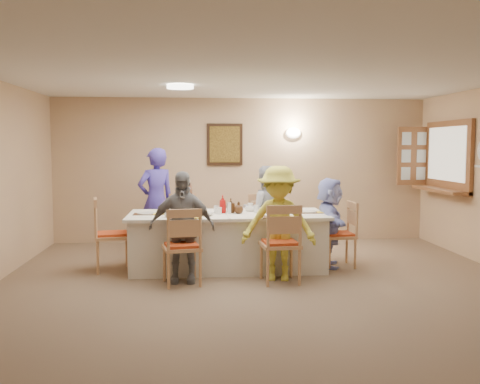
{
  "coord_description": "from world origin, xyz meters",
  "views": [
    {
      "loc": [
        -0.79,
        -5.82,
        1.68
      ],
      "look_at": [
        -0.2,
        1.4,
        1.05
      ],
      "focal_mm": 40.0,
      "sensor_mm": 36.0,
      "label": 1
    }
  ],
  "objects": [
    {
      "name": "ground",
      "position": [
        0.0,
        0.0,
        0.0
      ],
      "size": [
        7.0,
        7.0,
        0.0
      ],
      "primitive_type": "plane",
      "color": "#7A634E"
    },
    {
      "name": "room_walls",
      "position": [
        0.0,
        0.0,
        1.51
      ],
      "size": [
        7.0,
        7.0,
        7.0
      ],
      "color": "tan",
      "rests_on": "ground"
    },
    {
      "name": "wall_picture",
      "position": [
        -0.3,
        3.46,
        1.7
      ],
      "size": [
        0.62,
        0.05,
        0.72
      ],
      "color": "black",
      "rests_on": "room_walls"
    },
    {
      "name": "wall_sconce",
      "position": [
        0.9,
        3.44,
        1.9
      ],
      "size": [
        0.26,
        0.09,
        0.18
      ],
      "primitive_type": "ellipsoid",
      "color": "white",
      "rests_on": "room_walls"
    },
    {
      "name": "ceiling_light",
      "position": [
        -1.0,
        1.5,
        2.47
      ],
      "size": [
        0.36,
        0.36,
        0.05
      ],
      "primitive_type": "cylinder",
      "color": "white",
      "rests_on": "room_walls"
    },
    {
      "name": "serving_hatch",
      "position": [
        3.21,
        2.4,
        1.5
      ],
      "size": [
        0.06,
        1.5,
        1.15
      ],
      "primitive_type": "cube",
      "color": "#9B6038",
      "rests_on": "room_walls"
    },
    {
      "name": "hatch_sill",
      "position": [
        3.09,
        2.4,
        0.97
      ],
      "size": [
        0.3,
        1.5,
        0.05
      ],
      "primitive_type": "cube",
      "color": "#9B6038",
      "rests_on": "room_walls"
    },
    {
      "name": "shutter_door",
      "position": [
        2.95,
        3.16,
        1.5
      ],
      "size": [
        0.55,
        0.04,
        1.0
      ],
      "primitive_type": "cube",
      "color": "#9B6038",
      "rests_on": "room_walls"
    },
    {
      "name": "dining_table",
      "position": [
        -0.37,
        1.39,
        0.38
      ],
      "size": [
        2.68,
        1.13,
        0.76
      ],
      "primitive_type": "cube",
      "color": "white",
      "rests_on": "ground"
    },
    {
      "name": "chair_back_left",
      "position": [
        -0.97,
        2.19,
        0.48
      ],
      "size": [
        0.52,
        0.52,
        0.96
      ],
      "primitive_type": null,
      "rotation": [
        0.0,
        0.0,
        0.15
      ],
      "color": "tan",
      "rests_on": "ground"
    },
    {
      "name": "chair_back_right",
      "position": [
        0.23,
        2.19,
        0.47
      ],
      "size": [
        0.48,
        0.48,
        0.94
      ],
      "primitive_type": null,
      "rotation": [
        0.0,
        0.0,
        0.07
      ],
      "color": "tan",
      "rests_on": "ground"
    },
    {
      "name": "chair_front_left",
      "position": [
        -0.97,
        0.59,
        0.48
      ],
      "size": [
        0.53,
        0.53,
        0.95
      ],
      "primitive_type": null,
      "rotation": [
        0.0,
        0.0,
        3.33
      ],
      "color": "tan",
      "rests_on": "ground"
    },
    {
      "name": "chair_front_right",
      "position": [
        0.23,
        0.59,
        0.49
      ],
      "size": [
        0.51,
        0.51,
        0.99
      ],
      "primitive_type": null,
      "rotation": [
        0.0,
        0.0,
        3.22
      ],
      "color": "tan",
      "rests_on": "ground"
    },
    {
      "name": "chair_left_end",
      "position": [
        -1.92,
        1.39,
        0.5
      ],
      "size": [
        0.55,
        0.55,
        0.99
      ],
      "primitive_type": null,
      "rotation": [
        0.0,
        0.0,
        1.75
      ],
      "color": "tan",
      "rests_on": "ground"
    },
    {
      "name": "chair_right_end",
      "position": [
        1.18,
        1.39,
        0.45
      ],
      "size": [
        0.45,
        0.45,
        0.91
      ],
      "primitive_type": null,
      "rotation": [
        0.0,
        0.0,
        -1.53
      ],
      "color": "tan",
      "rests_on": "ground"
    },
    {
      "name": "diner_back_left",
      "position": [
        -0.97,
        2.07,
        0.58
      ],
      "size": [
        0.64,
        0.48,
        1.15
      ],
      "primitive_type": "imported",
      "rotation": [
        0.0,
        0.0,
        3.04
      ],
      "color": "brown",
      "rests_on": "ground"
    },
    {
      "name": "diner_back_right",
      "position": [
        0.23,
        2.07,
        0.69
      ],
      "size": [
        0.69,
        0.55,
        1.38
      ],
      "primitive_type": "imported",
      "rotation": [
        0.0,
        0.0,
        3.16
      ],
      "color": "#989BA9",
      "rests_on": "ground"
    },
    {
      "name": "diner_front_left",
      "position": [
        -0.97,
        0.71,
        0.69
      ],
      "size": [
        0.84,
        0.42,
        1.37
      ],
      "primitive_type": "imported",
      "rotation": [
        0.0,
        0.0,
        -0.06
      ],
      "color": "gray",
      "rests_on": "ground"
    },
    {
      "name": "diner_front_right",
      "position": [
        0.23,
        0.71,
        0.72
      ],
      "size": [
        1.12,
        0.88,
        1.43
      ],
      "primitive_type": "imported",
      "rotation": [
        0.0,
        0.0,
        -0.19
      ],
      "color": "#DFD945",
      "rests_on": "ground"
    },
    {
      "name": "diner_right_end",
      "position": [
        1.05,
        1.39,
        0.62
      ],
      "size": [
        1.29,
        0.81,
        1.24
      ],
      "primitive_type": "imported",
      "rotation": [
        0.0,
        0.0,
        1.37
      ],
      "color": "#A9B4FF",
      "rests_on": "ground"
    },
    {
      "name": "caregiver",
      "position": [
        -1.42,
        2.54,
        0.82
      ],
      "size": [
        0.93,
        0.9,
        1.64
      ],
      "primitive_type": "imported",
      "rotation": [
        0.0,
        0.0,
        3.65
      ],
      "color": "#4437AB",
      "rests_on": "ground"
    },
    {
      "name": "placemat_fl",
      "position": [
        -0.97,
        0.97,
        0.76
      ],
      "size": [
        0.38,
        0.28,
        0.01
      ],
      "primitive_type": "cube",
      "color": "#472B19",
      "rests_on": "dining_table"
    },
    {
      "name": "plate_fl",
      "position": [
        -0.97,
        0.97,
        0.77
      ],
      "size": [
        0.24,
        0.24,
        0.02
      ],
      "primitive_type": "cylinder",
      "color": "white",
      "rests_on": "dining_table"
    },
    {
      "name": "napkin_fl",
      "position": [
        -0.79,
        0.92,
        0.77
      ],
      "size": [
        0.15,
        0.15,
        0.01
      ],
      "primitive_type": "cube",
      "color": "yellow",
      "rests_on": "dining_table"
    },
    {
      "name": "placemat_fr",
      "position": [
        0.23,
        0.97,
        0.76
      ],
      "size": [
        0.37,
        0.27,
        0.01
      ],
      "primitive_type": "cube",
      "color": "#472B19",
      "rests_on": "dining_table"
    },
    {
      "name": "plate_fr",
      "position": [
        0.23,
        0.97,
        0.77
      ],
      "size": [
        0.25,
        0.25,
        0.02
      ],
      "primitive_type": "cylinder",
      "color": "white",
      "rests_on": "dining_table"
    },
    {
      "name": "napkin_fr",
      "position": [
        0.41,
        0.92,
        0.77
      ],
      "size": [
        0.15,
        0.15,
        0.01
      ],
      "primitive_type": "cube",
      "color": "yellow",
      "rests_on": "dining_table"
    },
    {
      "name": "placemat_bl",
      "position": [
        -0.97,
        1.81,
        0.76
      ],
      "size": [
        0.34,
        0.25,
        0.01
      ],
      "primitive_type": "cube",
      "color": "#472B19",
      "rests_on": "dining_table"
    },
    {
      "name": "plate_bl",
      "position": [
        -0.97,
        1.81,
        0.77
      ],
      "size": [
        0.23,
        0.23,
        0.01
      ],
      "primitive_type": "cylinder",
      "color": "white",
      "rests_on": "dining_table"
    },
    {
      "name": "napkin_bl",
      "position": [
        -0.79,
        1.76,
        0.77
      ],
      "size": [
        0.15,
        0.15,
        0.01
      ],
      "primitive_type": "cube",
      "color": "yellow",
      "rests_on": "dining_table"
    },
    {
      "name": "placemat_br",
      "position": [
        0.23,
        1.81,
        0.76
      ],
      "size": [
        0.33,
        0.25,
        0.01
      ],
      "primitive_type": "cube",
      "color": "#472B19",
      "rests_on": "dining_table"
    },
    {
      "name": "plate_br",
      "position": [
        0.23,
        1.81,
        0.77
      ],
      "size": [
        0.24,
        0.24,
        0.01
      ],
      "primitive_type": "cylinder",
      "color": "white",
      "rests_on": "dining_table"
    },
    {
      "name": "napkin_br",
      "position": [
        0.41,
        1.76,
        0.77
      ],
      "size": [
        0.13,
        0.13,
        0.01
      ],
      "primitive_type": "cube",
      "color": "yellow",
      "rests_on": "dining_table"
    },
    {
      "name": "placemat_le",
      "position": [
        -1.47,
        1.39,
        0.76
      ],
      "size": [
        0.33,
        0.25,
        0.01
      ],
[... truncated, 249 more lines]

